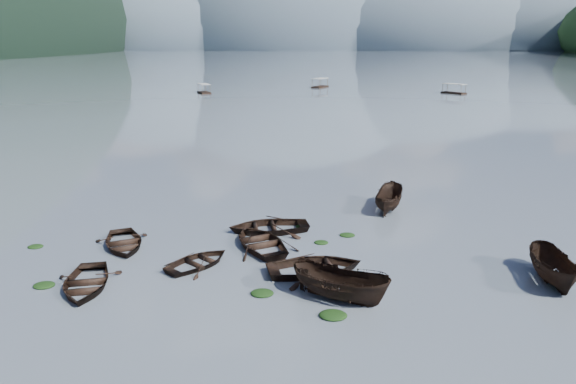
# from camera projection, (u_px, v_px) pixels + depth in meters

# --- Properties ---
(ground_plane) EXTENTS (2400.00, 2400.00, 0.00)m
(ground_plane) POSITION_uv_depth(u_px,v_px,m) (268.00, 311.00, 22.86)
(ground_plane) COLOR slate
(haze_mtn_a) EXTENTS (520.00, 520.00, 280.00)m
(haze_mtn_a) POSITION_uv_depth(u_px,v_px,m) (178.00, 48.00, 902.41)
(haze_mtn_a) COLOR #475666
(haze_mtn_a) RESTS_ON ground
(haze_mtn_b) EXTENTS (520.00, 520.00, 340.00)m
(haze_mtn_b) POSITION_uv_depth(u_px,v_px,m) (292.00, 48.00, 888.15)
(haze_mtn_b) COLOR #475666
(haze_mtn_b) RESTS_ON ground
(haze_mtn_c) EXTENTS (520.00, 520.00, 260.00)m
(haze_mtn_c) POSITION_uv_depth(u_px,v_px,m) (408.00, 48.00, 873.88)
(haze_mtn_c) COLOR #475666
(haze_mtn_c) RESTS_ON ground
(haze_mtn_d) EXTENTS (520.00, 520.00, 220.00)m
(haze_mtn_d) POSITION_uv_depth(u_px,v_px,m) (517.00, 48.00, 861.04)
(haze_mtn_d) COLOR #475666
(haze_mtn_d) RESTS_ON ground
(rowboat_0) EXTENTS (4.24, 5.14, 0.93)m
(rowboat_0) POSITION_uv_depth(u_px,v_px,m) (86.00, 288.00, 24.98)
(rowboat_0) COLOR black
(rowboat_0) RESTS_ON ground
(rowboat_1) EXTENTS (4.52, 4.70, 0.79)m
(rowboat_1) POSITION_uv_depth(u_px,v_px,m) (199.00, 265.00, 27.50)
(rowboat_1) COLOR black
(rowboat_1) RESTS_ON ground
(rowboat_2) EXTENTS (5.14, 3.71, 1.86)m
(rowboat_2) POSITION_uv_depth(u_px,v_px,m) (340.00, 300.00, 23.82)
(rowboat_2) COLOR black
(rowboat_2) RESTS_ON ground
(rowboat_3) EXTENTS (5.50, 6.03, 1.02)m
(rowboat_3) POSITION_uv_depth(u_px,v_px,m) (261.00, 246.00, 30.01)
(rowboat_3) COLOR black
(rowboat_3) RESTS_ON ground
(rowboat_4) EXTENTS (5.83, 4.85, 1.04)m
(rowboat_4) POSITION_uv_depth(u_px,v_px,m) (315.00, 273.00, 26.60)
(rowboat_4) COLOR black
(rowboat_4) RESTS_ON ground
(rowboat_5) EXTENTS (1.96, 4.71, 1.79)m
(rowboat_5) POSITION_uv_depth(u_px,v_px,m) (552.00, 282.00, 25.54)
(rowboat_5) COLOR black
(rowboat_5) RESTS_ON ground
(rowboat_6) EXTENTS (4.76, 5.34, 0.91)m
(rowboat_6) POSITION_uv_depth(u_px,v_px,m) (124.00, 247.00, 29.97)
(rowboat_6) COLOR black
(rowboat_6) RESTS_ON ground
(rowboat_7) EXTENTS (5.75, 4.69, 1.04)m
(rowboat_7) POSITION_uv_depth(u_px,v_px,m) (269.00, 231.00, 32.44)
(rowboat_7) COLOR black
(rowboat_7) RESTS_ON ground
(rowboat_8) EXTENTS (2.88, 4.89, 1.78)m
(rowboat_8) POSITION_uv_depth(u_px,v_px,m) (388.00, 209.00, 36.66)
(rowboat_8) COLOR black
(rowboat_8) RESTS_ON ground
(weed_clump_0) EXTENTS (1.06, 0.87, 0.23)m
(weed_clump_0) POSITION_uv_depth(u_px,v_px,m) (44.00, 286.00, 25.13)
(weed_clump_0) COLOR black
(weed_clump_0) RESTS_ON ground
(weed_clump_1) EXTENTS (1.11, 0.89, 0.24)m
(weed_clump_1) POSITION_uv_depth(u_px,v_px,m) (262.00, 294.00, 24.34)
(weed_clump_1) COLOR black
(weed_clump_1) RESTS_ON ground
(weed_clump_2) EXTENTS (1.24, 0.99, 0.27)m
(weed_clump_2) POSITION_uv_depth(u_px,v_px,m) (333.00, 317.00, 22.36)
(weed_clump_2) COLOR black
(weed_clump_2) RESTS_ON ground
(weed_clump_3) EXTENTS (0.85, 0.72, 0.19)m
(weed_clump_3) POSITION_uv_depth(u_px,v_px,m) (321.00, 243.00, 30.52)
(weed_clump_3) COLOR black
(weed_clump_3) RESTS_ON ground
(weed_clump_4) EXTENTS (1.22, 0.96, 0.25)m
(weed_clump_4) POSITION_uv_depth(u_px,v_px,m) (353.00, 296.00, 24.19)
(weed_clump_4) COLOR black
(weed_clump_4) RESTS_ON ground
(weed_clump_5) EXTENTS (0.90, 0.73, 0.19)m
(weed_clump_5) POSITION_uv_depth(u_px,v_px,m) (36.00, 247.00, 29.91)
(weed_clump_5) COLOR black
(weed_clump_5) RESTS_ON ground
(weed_clump_6) EXTENTS (0.88, 0.74, 0.18)m
(weed_clump_6) POSITION_uv_depth(u_px,v_px,m) (302.00, 227.00, 33.15)
(weed_clump_6) COLOR black
(weed_clump_6) RESTS_ON ground
(weed_clump_7) EXTENTS (0.96, 0.77, 0.21)m
(weed_clump_7) POSITION_uv_depth(u_px,v_px,m) (347.00, 236.00, 31.67)
(weed_clump_7) COLOR black
(weed_clump_7) RESTS_ON ground
(pontoon_left) EXTENTS (4.28, 5.73, 2.03)m
(pontoon_left) POSITION_uv_depth(u_px,v_px,m) (204.00, 93.00, 118.67)
(pontoon_left) COLOR black
(pontoon_left) RESTS_ON ground
(pontoon_centre) EXTENTS (4.66, 6.33, 2.24)m
(pontoon_centre) POSITION_uv_depth(u_px,v_px,m) (320.00, 87.00, 133.61)
(pontoon_centre) COLOR black
(pontoon_centre) RESTS_ON ground
(pontoon_right) EXTENTS (5.47, 5.58, 2.11)m
(pontoon_right) POSITION_uv_depth(u_px,v_px,m) (454.00, 94.00, 117.91)
(pontoon_right) COLOR black
(pontoon_right) RESTS_ON ground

